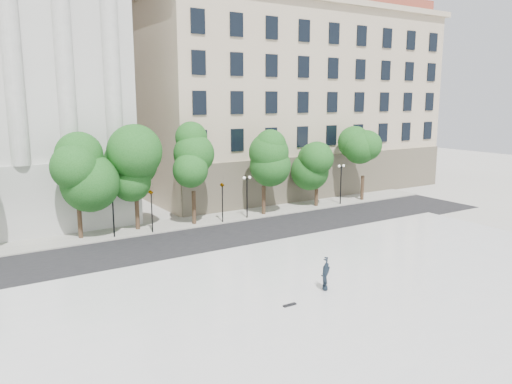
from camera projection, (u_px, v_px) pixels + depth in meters
ground at (364, 330)px, 24.23m from camera, size 160.00×160.00×0.00m
plaza at (324, 305)px, 26.69m from camera, size 44.00×22.00×0.45m
street at (201, 242)px, 39.19m from camera, size 60.00×8.00×0.02m
far_sidewalk at (171, 225)px, 44.17m from camera, size 60.00×4.00×0.12m
building_east at (267, 98)px, 65.01m from camera, size 36.00×26.15×23.00m
traffic_light_west at (151, 191)px, 40.88m from camera, size 0.57×1.67×4.16m
traffic_light_east at (222, 183)px, 44.35m from camera, size 0.80×1.80×4.21m
person_lying at (325, 286)px, 28.04m from camera, size 1.72×1.92×0.52m
skateboard at (290, 305)px, 26.01m from camera, size 0.76×0.20×0.08m
street_trees at (147, 171)px, 41.69m from camera, size 46.16×5.14×7.79m
lamp_posts at (179, 195)px, 42.59m from camera, size 37.96×0.28×4.51m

